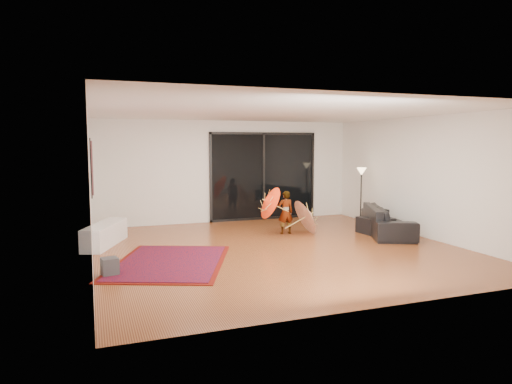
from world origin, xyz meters
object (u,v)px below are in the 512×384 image
sofa (388,220)px  child (286,212)px  media_console (105,234)px  ottoman (375,225)px

sofa → child: child is taller
sofa → child: 2.37m
media_console → sofa: 6.28m
media_console → sofa: size_ratio=0.74×
media_console → child: 4.00m
media_console → ottoman: media_console is taller
media_console → child: size_ratio=1.62×
sofa → child: (-2.21, 0.85, 0.18)m
ottoman → child: bearing=161.5°
media_console → sofa: (6.20, -1.01, 0.10)m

